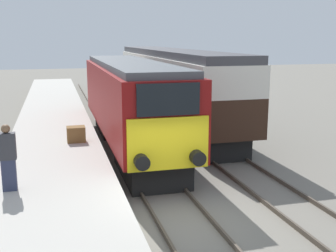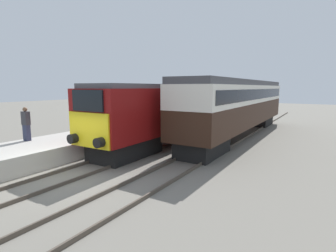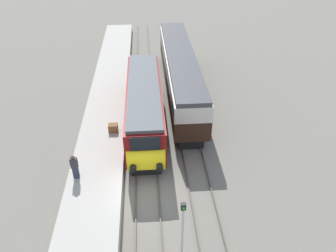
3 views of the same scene
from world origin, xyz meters
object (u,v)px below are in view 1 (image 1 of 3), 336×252
(passenger_carriage, at_px, (172,79))
(luggage_crate, at_px, (76,134))
(person_on_platform, at_px, (8,158))
(locomotive, at_px, (130,101))

(passenger_carriage, xyz_separation_m, luggage_crate, (-5.85, -7.07, -1.36))
(person_on_platform, bearing_deg, passenger_carriage, 56.95)
(person_on_platform, height_order, luggage_crate, person_on_platform)
(locomotive, relative_size, passenger_carriage, 0.72)
(passenger_carriage, bearing_deg, luggage_crate, -129.61)
(luggage_crate, bearing_deg, passenger_carriage, 50.39)
(luggage_crate, bearing_deg, locomotive, 33.12)
(passenger_carriage, height_order, person_on_platform, passenger_carriage)
(locomotive, xyz_separation_m, person_on_platform, (-4.45, -6.59, -0.37))
(locomotive, xyz_separation_m, luggage_crate, (-2.45, -1.60, -0.97))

